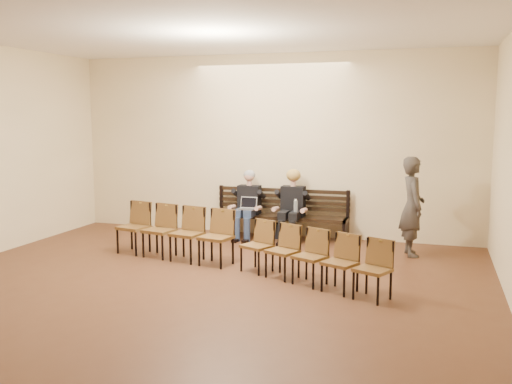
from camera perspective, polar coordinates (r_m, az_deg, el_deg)
ground at (r=6.84m, az=-10.50°, el=-12.45°), size 10.00×10.00×0.00m
room_walls at (r=7.12m, az=-8.01°, el=9.21°), size 8.02×10.01×3.51m
bench at (r=10.87m, az=2.38°, el=-3.50°), size 2.60×0.90×0.45m
seated_man at (r=10.86m, az=-0.84°, el=-1.36°), size 0.52×0.72×1.25m
seated_woman at (r=10.62m, az=3.60°, el=-1.59°), size 0.54×0.74×1.25m
laptop at (r=10.67m, az=-0.95°, el=-1.84°), size 0.37×0.31×0.23m
water_bottle at (r=10.41m, az=3.98°, el=-2.08°), size 0.08×0.08×0.24m
bag at (r=10.92m, az=2.63°, el=-3.93°), size 0.38×0.27×0.27m
passerby at (r=9.80m, az=15.38°, el=-0.67°), size 0.64×0.80×1.91m
chair_row_front at (r=7.97m, az=5.42°, el=-6.50°), size 2.34×1.37×0.78m
chair_row_back at (r=9.42m, az=-8.31°, el=-4.01°), size 2.18×0.89×0.88m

